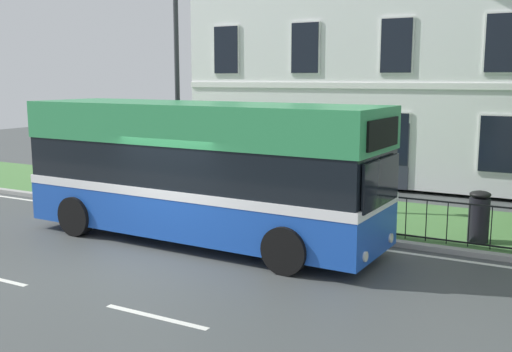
{
  "coord_description": "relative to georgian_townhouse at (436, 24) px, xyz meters",
  "views": [
    {
      "loc": [
        7.78,
        -8.98,
        3.79
      ],
      "look_at": [
        0.79,
        3.76,
        1.39
      ],
      "focal_mm": 41.93,
      "sensor_mm": 36.0,
      "label": 1
    }
  ],
  "objects": [
    {
      "name": "litter_bin",
      "position": [
        3.58,
        -11.02,
        -5.18
      ],
      "size": [
        0.47,
        0.47,
        1.17
      ],
      "color": "black",
      "rests_on": "ground_plane"
    },
    {
      "name": "street_lamp_post",
      "position": [
        -4.76,
        -10.93,
        -1.72
      ],
      "size": [
        0.36,
        0.24,
        7.1
      ],
      "color": "#333338",
      "rests_on": "ground_plane"
    },
    {
      "name": "iron_verge_railing",
      "position": [
        0.0,
        -11.55,
        -5.26
      ],
      "size": [
        12.47,
        0.04,
        0.97
      ],
      "color": "black",
      "rests_on": "ground_plane"
    },
    {
      "name": "georgian_townhouse",
      "position": [
        0.0,
        0.0,
        0.0
      ],
      "size": [
        16.41,
        11.2,
        11.48
      ],
      "color": "white",
      "rests_on": "ground_plane"
    },
    {
      "name": "single_decker_bus",
      "position": [
        -2.22,
        -13.61,
        -4.19
      ],
      "size": [
        8.79,
        2.77,
        3.22
      ],
      "rotation": [
        0.0,
        0.0,
        -0.03
      ],
      "color": "#1B4BB3",
      "rests_on": "ground_plane"
    },
    {
      "name": "ground_plane",
      "position": [
        -2.3,
        -15.16,
        -5.9
      ],
      "size": [
        60.0,
        56.0,
        0.18
      ],
      "color": "#414646"
    }
  ]
}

